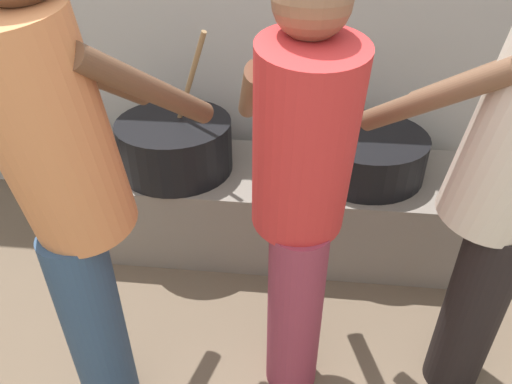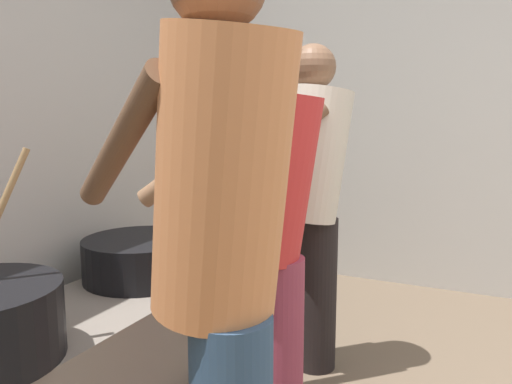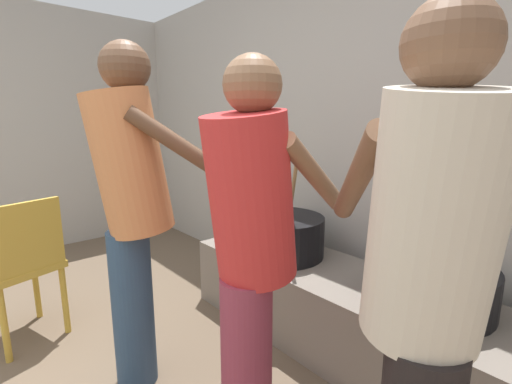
% 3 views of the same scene
% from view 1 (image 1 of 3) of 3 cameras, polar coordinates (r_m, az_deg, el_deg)
% --- Properties ---
extents(hearth_ledge, '(2.08, 0.60, 0.45)m').
position_cam_1_polar(hearth_ledge, '(2.53, 1.59, -1.62)').
color(hearth_ledge, slate).
rests_on(hearth_ledge, ground_plane).
extents(cooking_pot_main, '(0.56, 0.56, 0.71)m').
position_cam_1_polar(cooking_pot_main, '(2.39, -9.65, 5.58)').
color(cooking_pot_main, black).
rests_on(cooking_pot_main, hearth_ledge).
extents(cooking_pot_secondary, '(0.58, 0.58, 0.21)m').
position_cam_1_polar(cooking_pot_secondary, '(2.40, 13.04, 4.49)').
color(cooking_pot_secondary, black).
rests_on(cooking_pot_secondary, hearth_ledge).
extents(cook_in_orange_shirt, '(0.59, 0.75, 1.67)m').
position_cam_1_polar(cook_in_orange_shirt, '(1.45, -21.70, 0.47)').
color(cook_in_orange_shirt, navy).
rests_on(cook_in_orange_shirt, ground_plane).
extents(cook_in_red_shirt, '(0.44, 0.70, 1.55)m').
position_cam_1_polar(cook_in_red_shirt, '(1.48, 5.39, 0.20)').
color(cook_in_red_shirt, '#8C3347').
rests_on(cook_in_red_shirt, ground_plane).
extents(cook_in_cream_shirt, '(0.70, 0.69, 1.60)m').
position_cam_1_polar(cook_in_cream_shirt, '(1.63, 27.85, 0.82)').
color(cook_in_cream_shirt, black).
rests_on(cook_in_cream_shirt, ground_plane).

